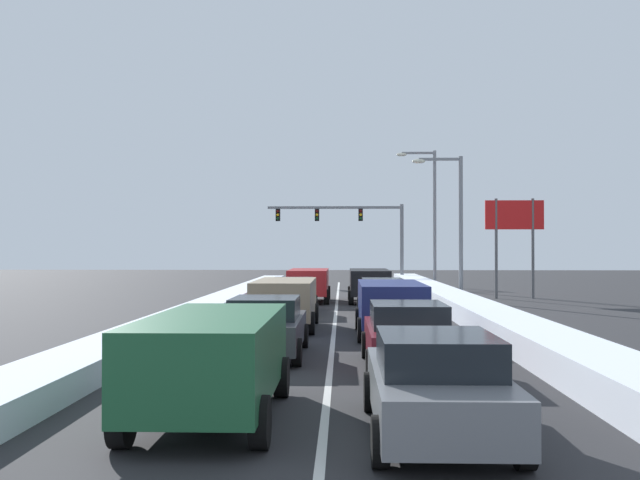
{
  "coord_description": "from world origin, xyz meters",
  "views": [
    {
      "loc": [
        0.28,
        -4.25,
        2.74
      ],
      "look_at": [
        -0.99,
        35.68,
        3.23
      ],
      "focal_mm": 39.71,
      "sensor_mm": 36.0,
      "label": 1
    }
  ],
  "objects_px": {
    "suv_green_center_lane_nearest": "(213,356)",
    "street_lamp_right_mid": "(430,208)",
    "suv_black_right_lane_fifth": "(369,282)",
    "sedan_gray_right_lane_nearest": "(436,384)",
    "street_lamp_right_near": "(453,213)",
    "sedan_charcoal_center_lane_second": "(266,326)",
    "suv_red_center_lane_fifth": "(309,282)",
    "traffic_light_gantry": "(354,223)",
    "roadside_sign_right": "(514,225)",
    "sedan_maroon_right_lane_second": "(407,335)",
    "suv_tan_center_lane_third": "(285,299)",
    "sedan_silver_center_lane_fourth": "(292,295)",
    "suv_navy_right_lane_third": "(391,303)",
    "sedan_white_right_lane_fourth": "(382,296)"
  },
  "relations": [
    {
      "from": "suv_green_center_lane_nearest",
      "to": "street_lamp_right_mid",
      "type": "distance_m",
      "value": 37.25
    },
    {
      "from": "suv_black_right_lane_fifth",
      "to": "sedan_gray_right_lane_nearest",
      "type": "bearing_deg",
      "value": -90.02
    },
    {
      "from": "suv_black_right_lane_fifth",
      "to": "street_lamp_right_near",
      "type": "height_order",
      "value": "street_lamp_right_near"
    },
    {
      "from": "suv_green_center_lane_nearest",
      "to": "sedan_charcoal_center_lane_second",
      "type": "distance_m",
      "value": 6.64
    },
    {
      "from": "street_lamp_right_near",
      "to": "sedan_charcoal_center_lane_second",
      "type": "bearing_deg",
      "value": -111.94
    },
    {
      "from": "suv_red_center_lane_fifth",
      "to": "street_lamp_right_near",
      "type": "xyz_separation_m",
      "value": [
        7.57,
        0.92,
        3.57
      ]
    },
    {
      "from": "sedan_gray_right_lane_nearest",
      "to": "sedan_charcoal_center_lane_second",
      "type": "xyz_separation_m",
      "value": [
        -3.31,
        7.59,
        0.0
      ]
    },
    {
      "from": "sedan_charcoal_center_lane_second",
      "to": "traffic_light_gantry",
      "type": "distance_m",
      "value": 37.42
    },
    {
      "from": "sedan_charcoal_center_lane_second",
      "to": "roadside_sign_right",
      "type": "bearing_deg",
      "value": 61.68
    },
    {
      "from": "sedan_maroon_right_lane_second",
      "to": "traffic_light_gantry",
      "type": "bearing_deg",
      "value": 90.86
    },
    {
      "from": "suv_green_center_lane_nearest",
      "to": "suv_tan_center_lane_third",
      "type": "distance_m",
      "value": 12.8
    },
    {
      "from": "suv_black_right_lane_fifth",
      "to": "roadside_sign_right",
      "type": "relative_size",
      "value": 0.89
    },
    {
      "from": "suv_green_center_lane_nearest",
      "to": "street_lamp_right_near",
      "type": "height_order",
      "value": "street_lamp_right_near"
    },
    {
      "from": "suv_tan_center_lane_third",
      "to": "street_lamp_right_mid",
      "type": "xyz_separation_m",
      "value": [
        7.81,
        23.33,
        4.47
      ]
    },
    {
      "from": "sedan_silver_center_lane_fourth",
      "to": "street_lamp_right_near",
      "type": "relative_size",
      "value": 0.59
    },
    {
      "from": "sedan_gray_right_lane_nearest",
      "to": "sedan_charcoal_center_lane_second",
      "type": "bearing_deg",
      "value": 113.58
    },
    {
      "from": "suv_navy_right_lane_third",
      "to": "suv_green_center_lane_nearest",
      "type": "height_order",
      "value": "same"
    },
    {
      "from": "suv_tan_center_lane_third",
      "to": "roadside_sign_right",
      "type": "bearing_deg",
      "value": 52.73
    },
    {
      "from": "traffic_light_gantry",
      "to": "sedan_gray_right_lane_nearest",
      "type": "bearing_deg",
      "value": -89.4
    },
    {
      "from": "sedan_maroon_right_lane_second",
      "to": "roadside_sign_right",
      "type": "height_order",
      "value": "roadside_sign_right"
    },
    {
      "from": "sedan_maroon_right_lane_second",
      "to": "sedan_charcoal_center_lane_second",
      "type": "height_order",
      "value": "same"
    },
    {
      "from": "sedan_maroon_right_lane_second",
      "to": "suv_black_right_lane_fifth",
      "type": "height_order",
      "value": "suv_black_right_lane_fifth"
    },
    {
      "from": "sedan_gray_right_lane_nearest",
      "to": "street_lamp_right_near",
      "type": "relative_size",
      "value": 0.59
    },
    {
      "from": "traffic_light_gantry",
      "to": "sedan_charcoal_center_lane_second",
      "type": "bearing_deg",
      "value": -94.39
    },
    {
      "from": "sedan_gray_right_lane_nearest",
      "to": "traffic_light_gantry",
      "type": "xyz_separation_m",
      "value": [
        -0.47,
        44.69,
        3.96
      ]
    },
    {
      "from": "sedan_white_right_lane_fourth",
      "to": "sedan_gray_right_lane_nearest",
      "type": "bearing_deg",
      "value": -90.84
    },
    {
      "from": "street_lamp_right_mid",
      "to": "suv_green_center_lane_nearest",
      "type": "bearing_deg",
      "value": -102.38
    },
    {
      "from": "suv_tan_center_lane_third",
      "to": "sedan_silver_center_lane_fourth",
      "type": "distance_m",
      "value": 5.82
    },
    {
      "from": "suv_tan_center_lane_third",
      "to": "suv_red_center_lane_fifth",
      "type": "height_order",
      "value": "same"
    },
    {
      "from": "suv_green_center_lane_nearest",
      "to": "suv_tan_center_lane_third",
      "type": "relative_size",
      "value": 1.0
    },
    {
      "from": "sedan_gray_right_lane_nearest",
      "to": "suv_green_center_lane_nearest",
      "type": "relative_size",
      "value": 0.92
    },
    {
      "from": "suv_navy_right_lane_third",
      "to": "sedan_silver_center_lane_fourth",
      "type": "height_order",
      "value": "suv_navy_right_lane_third"
    },
    {
      "from": "traffic_light_gantry",
      "to": "street_lamp_right_mid",
      "type": "xyz_separation_m",
      "value": [
        4.95,
        -7.61,
        0.76
      ]
    },
    {
      "from": "street_lamp_right_mid",
      "to": "roadside_sign_right",
      "type": "distance_m",
      "value": 9.19
    },
    {
      "from": "sedan_gray_right_lane_nearest",
      "to": "suv_navy_right_lane_third",
      "type": "height_order",
      "value": "suv_navy_right_lane_third"
    },
    {
      "from": "sedan_charcoal_center_lane_second",
      "to": "street_lamp_right_near",
      "type": "xyz_separation_m",
      "value": [
        7.78,
        19.32,
        3.83
      ]
    },
    {
      "from": "sedan_gray_right_lane_nearest",
      "to": "suv_red_center_lane_fifth",
      "type": "height_order",
      "value": "suv_red_center_lane_fifth"
    },
    {
      "from": "traffic_light_gantry",
      "to": "roadside_sign_right",
      "type": "relative_size",
      "value": 1.93
    },
    {
      "from": "suv_red_center_lane_fifth",
      "to": "sedan_gray_right_lane_nearest",
      "type": "bearing_deg",
      "value": -83.2
    },
    {
      "from": "suv_navy_right_lane_third",
      "to": "suv_black_right_lane_fifth",
      "type": "bearing_deg",
      "value": 90.6
    },
    {
      "from": "sedan_silver_center_lane_fourth",
      "to": "street_lamp_right_near",
      "type": "xyz_separation_m",
      "value": [
        7.95,
        7.35,
        3.83
      ]
    },
    {
      "from": "suv_black_right_lane_fifth",
      "to": "suv_tan_center_lane_third",
      "type": "xyz_separation_m",
      "value": [
        -3.34,
        -12.05,
        0.0
      ]
    },
    {
      "from": "sedan_gray_right_lane_nearest",
      "to": "suv_navy_right_lane_third",
      "type": "distance_m",
      "value": 11.94
    },
    {
      "from": "sedan_white_right_lane_fourth",
      "to": "traffic_light_gantry",
      "type": "bearing_deg",
      "value": 91.65
    },
    {
      "from": "suv_green_center_lane_nearest",
      "to": "traffic_light_gantry",
      "type": "distance_m",
      "value": 44.0
    },
    {
      "from": "suv_navy_right_lane_third",
      "to": "suv_red_center_lane_fifth",
      "type": "xyz_separation_m",
      "value": [
        -3.26,
        14.06,
        0.0
      ]
    },
    {
      "from": "street_lamp_right_mid",
      "to": "roadside_sign_right",
      "type": "height_order",
      "value": "street_lamp_right_mid"
    },
    {
      "from": "suv_green_center_lane_nearest",
      "to": "traffic_light_gantry",
      "type": "height_order",
      "value": "traffic_light_gantry"
    },
    {
      "from": "suv_navy_right_lane_third",
      "to": "sedan_silver_center_lane_fourth",
      "type": "bearing_deg",
      "value": 115.5
    },
    {
      "from": "suv_green_center_lane_nearest",
      "to": "roadside_sign_right",
      "type": "xyz_separation_m",
      "value": [
        11.53,
        27.8,
        3.0
      ]
    }
  ]
}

